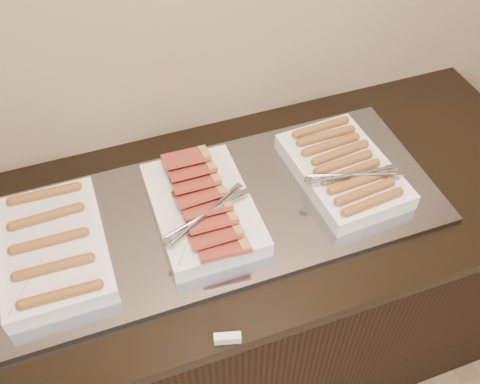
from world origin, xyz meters
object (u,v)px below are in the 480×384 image
at_px(warming_tray, 221,212).
at_px(dish_center, 203,207).
at_px(dish_right, 343,169).
at_px(counter, 217,301).
at_px(dish_left, 53,248).

bearing_deg(warming_tray, dish_center, -175.94).
relative_size(dish_center, dish_right, 1.04).
distance_m(counter, dish_left, 0.65).
height_order(counter, dish_left, dish_left).
bearing_deg(dish_center, warming_tray, 4.24).
xyz_separation_m(counter, dish_center, (-0.02, -0.00, 0.50)).
distance_m(dish_left, dish_right, 0.80).
bearing_deg(dish_left, warming_tray, -0.09).
bearing_deg(counter, dish_right, -0.53).
distance_m(counter, warming_tray, 0.46).
relative_size(warming_tray, dish_center, 2.97).
bearing_deg(warming_tray, counter, 180.00).
bearing_deg(dish_right, counter, 175.85).
bearing_deg(dish_left, dish_center, -0.62).
xyz_separation_m(counter, dish_left, (-0.41, 0.00, 0.50)).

